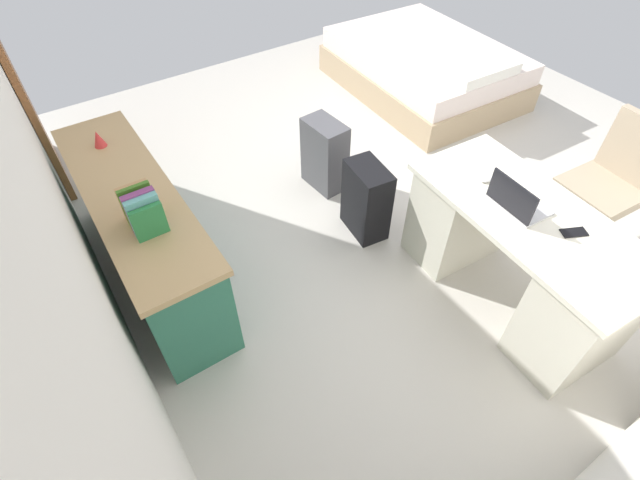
% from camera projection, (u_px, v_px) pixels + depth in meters
% --- Properties ---
extents(ground_plane, '(5.72, 5.72, 0.00)m').
position_uv_depth(ground_plane, '(394.00, 186.00, 3.92)').
color(ground_plane, beige).
extents(wall_back, '(4.63, 0.10, 2.62)m').
position_uv_depth(wall_back, '(19.00, 149.00, 2.06)').
color(wall_back, silver).
rests_on(wall_back, ground_plane).
extents(door_wooden, '(0.88, 0.05, 2.04)m').
position_uv_depth(door_wooden, '(4.00, 58.00, 3.31)').
color(door_wooden, brown).
rests_on(door_wooden, ground_plane).
extents(desk, '(1.48, 0.76, 0.74)m').
position_uv_depth(desk, '(515.00, 256.00, 2.86)').
color(desk, silver).
rests_on(desk, ground_plane).
extents(office_chair, '(0.52, 0.52, 0.94)m').
position_uv_depth(office_chair, '(604.00, 192.00, 3.22)').
color(office_chair, black).
rests_on(office_chair, ground_plane).
extents(credenza, '(1.80, 0.48, 0.74)m').
position_uv_depth(credenza, '(145.00, 234.00, 3.01)').
color(credenza, '#2D7056').
rests_on(credenza, ground_plane).
extents(bed, '(1.97, 1.49, 0.58)m').
position_uv_depth(bed, '(424.00, 68.00, 4.86)').
color(bed, tan).
rests_on(bed, ground_plane).
extents(suitcase_black, '(0.38, 0.26, 0.57)m').
position_uv_depth(suitcase_black, '(366.00, 200.00, 3.37)').
color(suitcase_black, black).
rests_on(suitcase_black, ground_plane).
extents(suitcase_spare_grey, '(0.38, 0.25, 0.58)m').
position_uv_depth(suitcase_spare_grey, '(325.00, 155.00, 3.73)').
color(suitcase_spare_grey, '#4C4C51').
rests_on(suitcase_spare_grey, ground_plane).
extents(laptop, '(0.32, 0.24, 0.21)m').
position_uv_depth(laptop, '(516.00, 201.00, 2.60)').
color(laptop, '#B7B7BC').
rests_on(laptop, desk).
extents(computer_mouse, '(0.07, 0.10, 0.03)m').
position_uv_depth(computer_mouse, '(487.00, 178.00, 2.79)').
color(computer_mouse, white).
rests_on(computer_mouse, desk).
extents(cell_phone_near_laptop, '(0.12, 0.15, 0.01)m').
position_uv_depth(cell_phone_near_laptop, '(574.00, 232.00, 2.49)').
color(cell_phone_near_laptop, black).
rests_on(cell_phone_near_laptop, desk).
extents(book_row, '(0.23, 0.17, 0.24)m').
position_uv_depth(book_row, '(142.00, 210.00, 2.46)').
color(book_row, '#29793F').
rests_on(book_row, credenza).
extents(figurine_small, '(0.08, 0.08, 0.11)m').
position_uv_depth(figurine_small, '(98.00, 139.00, 3.00)').
color(figurine_small, red).
rests_on(figurine_small, credenza).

